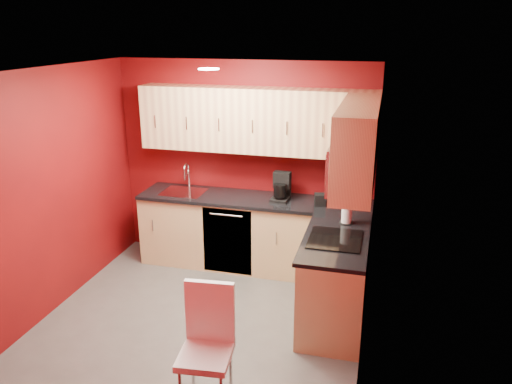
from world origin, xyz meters
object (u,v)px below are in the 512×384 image
at_px(microwave, 352,166).
at_px(coffee_maker, 280,187).
at_px(sink, 184,189).
at_px(napkin_holder, 320,200).
at_px(dining_chair, 205,349).
at_px(paper_towel, 347,212).

height_order(microwave, coffee_maker, microwave).
height_order(microwave, sink, microwave).
xyz_separation_m(sink, napkin_holder, (1.70, -0.06, 0.03)).
bearing_deg(sink, napkin_holder, -2.06).
distance_m(coffee_maker, dining_chair, 2.46).
relative_size(napkin_holder, dining_chair, 0.14).
bearing_deg(coffee_maker, microwave, -44.45).
xyz_separation_m(microwave, paper_towel, (-0.05, 0.46, -0.63)).
bearing_deg(dining_chair, sink, 109.94).
height_order(paper_towel, dining_chair, paper_towel).
bearing_deg(paper_towel, coffee_maker, 147.07).
height_order(sink, paper_towel, sink).
bearing_deg(paper_towel, microwave, -83.98).
relative_size(coffee_maker, napkin_holder, 2.47).
distance_m(sink, dining_chair, 2.70).
bearing_deg(microwave, sink, 154.40).
xyz_separation_m(coffee_maker, paper_towel, (0.82, -0.53, -0.04)).
xyz_separation_m(coffee_maker, dining_chair, (-0.08, -2.39, -0.58)).
height_order(microwave, napkin_holder, microwave).
bearing_deg(coffee_maker, paper_towel, -28.50).
relative_size(coffee_maker, dining_chair, 0.34).
height_order(coffee_maker, dining_chair, coffee_maker).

